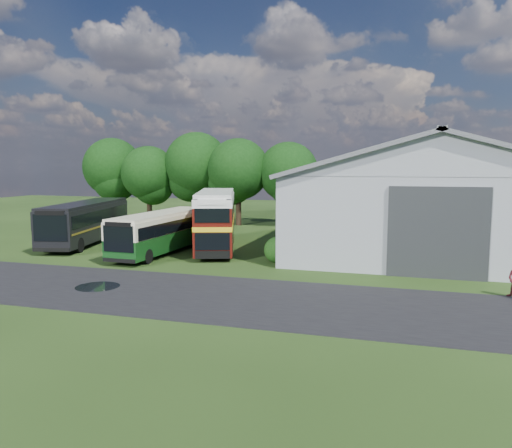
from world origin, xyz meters
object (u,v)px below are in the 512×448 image
(storage_shed, at_px, (429,191))
(bus_maroon_double, at_px, (216,221))
(bus_green_single, at_px, (161,232))
(bus_dark_single, at_px, (86,222))

(storage_shed, xyz_separation_m, bus_maroon_double, (-14.74, -6.92, -2.03))
(bus_maroon_double, bearing_deg, bus_green_single, -162.43)
(bus_maroon_double, bearing_deg, storage_shed, 6.70)
(bus_green_single, bearing_deg, bus_maroon_double, 38.00)
(bus_green_single, distance_m, bus_dark_single, 8.07)
(storage_shed, relative_size, bus_maroon_double, 2.42)
(storage_shed, relative_size, bus_green_single, 2.37)
(storage_shed, bearing_deg, bus_maroon_double, -154.86)
(bus_green_single, bearing_deg, bus_dark_single, 165.20)
(bus_dark_single, bearing_deg, bus_green_single, -29.25)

